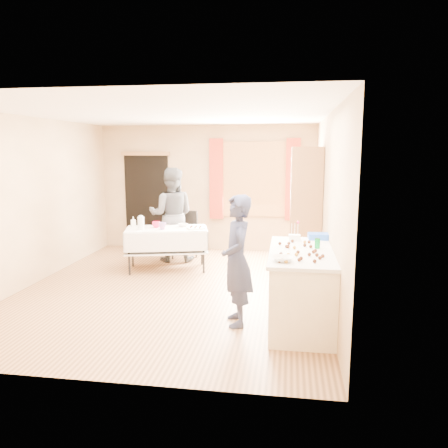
% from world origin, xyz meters
% --- Properties ---
extents(floor, '(4.50, 5.50, 0.02)m').
position_xyz_m(floor, '(0.00, 0.00, -0.01)').
color(floor, '#9E7047').
rests_on(floor, ground).
extents(ceiling, '(4.50, 5.50, 0.02)m').
position_xyz_m(ceiling, '(0.00, 0.00, 2.61)').
color(ceiling, white).
rests_on(ceiling, floor).
extents(wall_back, '(4.50, 0.02, 2.60)m').
position_xyz_m(wall_back, '(0.00, 2.76, 1.30)').
color(wall_back, tan).
rests_on(wall_back, floor).
extents(wall_front, '(4.50, 0.02, 2.60)m').
position_xyz_m(wall_front, '(0.00, -2.76, 1.30)').
color(wall_front, tan).
rests_on(wall_front, floor).
extents(wall_left, '(0.02, 5.50, 2.60)m').
position_xyz_m(wall_left, '(-2.26, 0.00, 1.30)').
color(wall_left, tan).
rests_on(wall_left, floor).
extents(wall_right, '(0.02, 5.50, 2.60)m').
position_xyz_m(wall_right, '(2.26, 0.00, 1.30)').
color(wall_right, tan).
rests_on(wall_right, floor).
extents(window_frame, '(1.32, 0.06, 1.52)m').
position_xyz_m(window_frame, '(1.00, 2.72, 1.50)').
color(window_frame, olive).
rests_on(window_frame, wall_back).
extents(window_pane, '(1.20, 0.02, 1.40)m').
position_xyz_m(window_pane, '(1.00, 2.71, 1.50)').
color(window_pane, white).
rests_on(window_pane, wall_back).
extents(curtain_left, '(0.28, 0.06, 1.65)m').
position_xyz_m(curtain_left, '(0.22, 2.67, 1.50)').
color(curtain_left, '#A6301E').
rests_on(curtain_left, wall_back).
extents(curtain_right, '(0.28, 0.06, 1.65)m').
position_xyz_m(curtain_right, '(1.78, 2.67, 1.50)').
color(curtain_right, '#A6301E').
rests_on(curtain_right, wall_back).
extents(doorway, '(0.95, 0.04, 2.00)m').
position_xyz_m(doorway, '(-1.30, 2.73, 1.00)').
color(doorway, black).
rests_on(doorway, floor).
extents(door_lintel, '(1.05, 0.06, 0.08)m').
position_xyz_m(door_lintel, '(-1.30, 2.70, 2.02)').
color(door_lintel, olive).
rests_on(door_lintel, wall_back).
extents(cabinet, '(0.50, 0.60, 2.14)m').
position_xyz_m(cabinet, '(1.99, 0.97, 1.07)').
color(cabinet, brown).
rests_on(cabinet, floor).
extents(counter, '(0.78, 1.64, 0.91)m').
position_xyz_m(counter, '(1.89, -1.08, 0.45)').
color(counter, beige).
rests_on(counter, floor).
extents(party_table, '(1.55, 1.06, 0.75)m').
position_xyz_m(party_table, '(-0.39, 1.02, 0.45)').
color(party_table, black).
rests_on(party_table, floor).
extents(chair, '(0.50, 0.50, 0.93)m').
position_xyz_m(chair, '(-0.27, 1.89, 0.28)').
color(chair, black).
rests_on(chair, floor).
extents(girl, '(0.77, 0.67, 1.58)m').
position_xyz_m(girl, '(1.12, -1.21, 0.79)').
color(girl, '#1E223F').
rests_on(girl, floor).
extents(woman, '(1.04, 0.89, 1.77)m').
position_xyz_m(woman, '(-0.47, 1.67, 0.89)').
color(woman, black).
rests_on(woman, floor).
extents(soda_can, '(0.07, 0.07, 0.12)m').
position_xyz_m(soda_can, '(2.07, -0.93, 0.97)').
color(soda_can, '#06822D').
rests_on(soda_can, counter).
extents(mixing_bowl, '(0.29, 0.29, 0.05)m').
position_xyz_m(mixing_bowl, '(1.66, -1.64, 0.94)').
color(mixing_bowl, white).
rests_on(mixing_bowl, counter).
extents(foam_block, '(0.16, 0.11, 0.08)m').
position_xyz_m(foam_block, '(1.80, -0.51, 0.95)').
color(foam_block, white).
rests_on(foam_block, counter).
extents(blue_basket, '(0.31, 0.22, 0.08)m').
position_xyz_m(blue_basket, '(2.14, -0.38, 0.95)').
color(blue_basket, blue).
rests_on(blue_basket, counter).
extents(pitcher, '(0.15, 0.15, 0.22)m').
position_xyz_m(pitcher, '(-0.77, 0.80, 0.86)').
color(pitcher, silver).
rests_on(pitcher, party_table).
extents(cup_red, '(0.15, 0.15, 0.11)m').
position_xyz_m(cup_red, '(-0.57, 1.03, 0.80)').
color(cup_red, '#EA0F41').
rests_on(cup_red, party_table).
extents(cup_rainbow, '(0.14, 0.14, 0.12)m').
position_xyz_m(cup_rainbow, '(-0.42, 0.87, 0.81)').
color(cup_rainbow, red).
rests_on(cup_rainbow, party_table).
extents(small_bowl, '(0.25, 0.25, 0.05)m').
position_xyz_m(small_bowl, '(-0.13, 1.21, 0.78)').
color(small_bowl, white).
rests_on(small_bowl, party_table).
extents(pastry_tray, '(0.34, 0.31, 0.02)m').
position_xyz_m(pastry_tray, '(0.13, 1.03, 0.76)').
color(pastry_tray, white).
rests_on(pastry_tray, party_table).
extents(bottle, '(0.15, 0.15, 0.18)m').
position_xyz_m(bottle, '(-1.01, 1.08, 0.84)').
color(bottle, white).
rests_on(bottle, party_table).
extents(cake_balls, '(0.53, 1.11, 0.04)m').
position_xyz_m(cake_balls, '(1.85, -1.22, 0.93)').
color(cake_balls, '#3F2314').
rests_on(cake_balls, counter).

